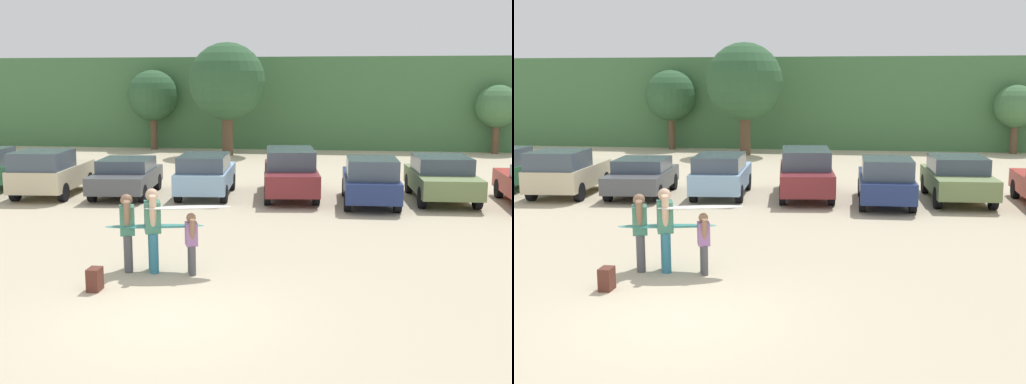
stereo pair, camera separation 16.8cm
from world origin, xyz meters
The scene contains 17 objects.
ground_plane centered at (0.00, 0.00, 0.00)m, with size 120.00×120.00×0.00m, color #C1B293.
hillside_ridge centered at (0.00, 34.20, 2.75)m, with size 108.00×12.00×5.50m, color #427042.
tree_far_right centered at (-8.37, 27.34, 3.20)m, with size 3.02×3.02×4.74m.
tree_center centered at (-3.40, 24.80, 4.02)m, with size 4.22×4.22×6.17m.
tree_center_right centered at (11.54, 27.59, 2.65)m, with size 2.41×2.41×3.89m.
parked_car_champagne centered at (-7.37, 11.18, 0.86)m, with size 2.14×4.09×1.68m.
parked_car_dark_gray centered at (-4.74, 11.66, 0.70)m, with size 2.25×4.09×1.32m.
parked_car_sky_blue centered at (-1.87, 11.79, 0.81)m, with size 2.00×4.08×1.53m.
parked_car_maroon centered at (1.09, 12.17, 0.88)m, with size 2.33×4.96×1.69m.
parked_car_navy centered at (3.83, 10.99, 0.81)m, with size 1.84×4.27×1.60m.
parked_car_olive_green centered at (6.27, 12.11, 0.81)m, with size 2.11×4.51×1.52m.
person_adult centered at (-1.08, 2.71, 1.01)m, with size 0.46×0.77×1.80m.
person_child centered at (-0.23, 2.62, 0.74)m, with size 0.34×0.55×1.31m.
person_companion centered at (-1.64, 2.69, 0.94)m, with size 0.43×0.70×1.67m.
surfboard_teal centered at (-1.06, 2.79, 0.97)m, with size 2.18×0.98×0.13m.
surfboard_white centered at (-0.30, 2.69, 1.42)m, with size 1.88×0.97×0.11m.
backpack_dropped centered at (-1.84, 1.29, 0.22)m, with size 0.24×0.34×0.45m.
Camera 2 is at (3.00, -10.09, 3.99)m, focal length 44.84 mm.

